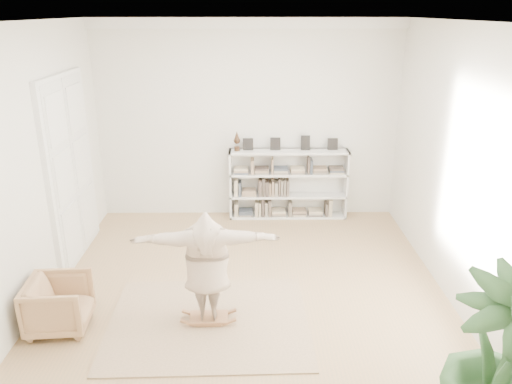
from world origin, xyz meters
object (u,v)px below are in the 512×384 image
(houseplant, at_px, (502,367))
(bookshelf, at_px, (288,185))
(armchair, at_px, (59,304))
(person, at_px, (207,263))
(rocker_board, at_px, (209,318))

(houseplant, bearing_deg, bookshelf, 105.07)
(armchair, xyz_separation_m, person, (1.82, 0.09, 0.50))
(bookshelf, relative_size, armchair, 3.01)
(rocker_board, distance_m, houseplant, 3.38)
(rocker_board, relative_size, houseplant, 0.28)
(bookshelf, distance_m, armchair, 4.67)
(bookshelf, bearing_deg, armchair, -130.73)
(armchair, distance_m, houseplant, 4.88)
(armchair, bearing_deg, rocker_board, -91.35)
(bookshelf, relative_size, rocker_board, 4.54)
(houseplant, bearing_deg, person, 144.29)
(bookshelf, xyz_separation_m, person, (-1.22, -3.45, 0.20))
(houseplant, bearing_deg, rocker_board, 144.29)
(armchair, bearing_deg, houseplant, -116.28)
(bookshelf, height_order, houseplant, houseplant)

